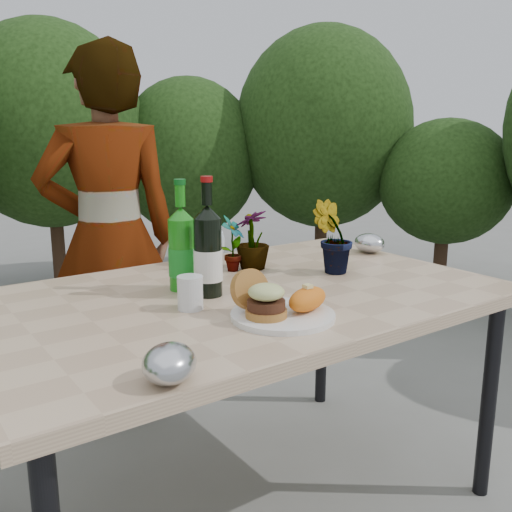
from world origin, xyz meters
TOP-DOWN VIEW (x-y plane):
  - ground at (0.00, 0.00)m, footprint 80.00×80.00m
  - patio_table at (0.00, 0.00)m, footprint 1.60×1.00m
  - shrub_hedge at (0.34, 1.71)m, footprint 6.90×5.11m
  - dinner_plate at (-0.04, -0.27)m, footprint 0.28×0.28m
  - burger_stack at (-0.10, -0.25)m, footprint 0.11×0.16m
  - sweet_potato at (0.02, -0.29)m, footprint 0.17×0.12m
  - grilled_veg at (-0.03, -0.17)m, footprint 0.08×0.05m
  - wine_bottle at (-0.10, 0.03)m, footprint 0.09×0.09m
  - sparkling_water at (-0.13, 0.13)m, footprint 0.08×0.08m
  - plastic_cup at (-0.21, -0.06)m, footprint 0.07×0.07m
  - seedling_left at (0.12, 0.24)m, footprint 0.12×0.11m
  - seedling_mid at (0.39, 0.02)m, footprint 0.18×0.17m
  - seedling_right at (0.20, 0.22)m, footprint 0.14×0.14m
  - blue_bowl at (0.11, 0.41)m, footprint 0.16×0.16m
  - foil_packet_left at (-0.47, -0.44)m, footprint 0.17×0.17m
  - foil_packet_right at (0.74, 0.17)m, footprint 0.11×0.13m
  - person at (-0.09, 0.85)m, footprint 0.66×0.52m

SIDE VIEW (x-z plane):
  - ground at x=0.00m, z-range 0.00..0.00m
  - patio_table at x=0.00m, z-range 0.32..1.07m
  - dinner_plate at x=-0.04m, z-range 0.75..0.76m
  - grilled_veg at x=-0.03m, z-range 0.76..0.79m
  - foil_packet_left at x=-0.47m, z-range 0.75..0.83m
  - foil_packet_right at x=0.74m, z-range 0.75..0.83m
  - person at x=-0.09m, z-range 0.00..1.58m
  - sweet_potato at x=0.02m, z-range 0.77..0.83m
  - plastic_cup at x=-0.21m, z-range 0.75..0.84m
  - blue_bowl at x=0.11m, z-range 0.75..0.87m
  - burger_stack at x=-0.10m, z-range 0.75..0.87m
  - seedling_left at x=0.12m, z-range 0.75..0.95m
  - seedling_right at x=0.20m, z-range 0.75..0.96m
  - sparkling_water at x=-0.13m, z-range 0.70..1.05m
  - seedling_mid at x=0.39m, z-range 0.75..1.00m
  - wine_bottle at x=-0.10m, z-range 0.70..1.06m
  - shrub_hedge at x=0.34m, z-range 0.13..2.17m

